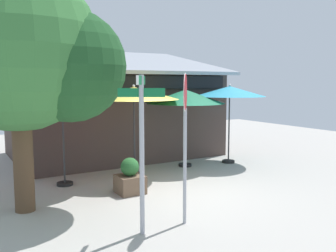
# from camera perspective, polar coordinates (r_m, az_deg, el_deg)

# --- Properties ---
(ground_plane) EXTENTS (28.00, 28.00, 0.10)m
(ground_plane) POSITION_cam_1_polar(r_m,az_deg,el_deg) (9.62, 3.08, -10.59)
(ground_plane) COLOR #ADA8A0
(cafe_building) EXTENTS (7.81, 5.47, 4.20)m
(cafe_building) POSITION_cam_1_polar(r_m,az_deg,el_deg) (14.60, -8.40, 2.20)
(cafe_building) COLOR #473833
(cafe_building) RESTS_ON ground
(street_sign_post) EXTENTS (0.72, 0.77, 2.95)m
(street_sign_post) POSITION_cam_1_polar(r_m,az_deg,el_deg) (6.76, -4.06, -1.83)
(street_sign_post) COLOR #A8AAB2
(street_sign_post) RESTS_ON ground
(stop_sign) EXTENTS (0.46, 0.60, 2.99)m
(stop_sign) POSITION_cam_1_polar(r_m,az_deg,el_deg) (7.21, 2.63, 0.79)
(stop_sign) COLOR #A8AAB2
(stop_sign) RESTS_ON ground
(patio_umbrella_crimson_left) EXTENTS (2.59, 2.59, 2.74)m
(patio_umbrella_crimson_left) POSITION_cam_1_polar(r_m,az_deg,el_deg) (10.34, -15.95, 4.57)
(patio_umbrella_crimson_left) COLOR black
(patio_umbrella_crimson_left) RESTS_ON ground
(patio_umbrella_mustard_center) EXTENTS (2.68, 2.68, 2.74)m
(patio_umbrella_mustard_center) POSITION_cam_1_polar(r_m,az_deg,el_deg) (11.01, -5.26, 4.94)
(patio_umbrella_mustard_center) COLOR black
(patio_umbrella_mustard_center) RESTS_ON ground
(patio_umbrella_forest_green_right) EXTENTS (2.58, 2.58, 2.64)m
(patio_umbrella_forest_green_right) POSITION_cam_1_polar(r_m,az_deg,el_deg) (12.30, 2.70, 4.48)
(patio_umbrella_forest_green_right) COLOR black
(patio_umbrella_forest_green_right) RESTS_ON ground
(patio_umbrella_teal_far_right) EXTENTS (2.45, 2.45, 2.75)m
(patio_umbrella_teal_far_right) POSITION_cam_1_polar(r_m,az_deg,el_deg) (13.02, 9.44, 5.19)
(patio_umbrella_teal_far_right) COLOR black
(patio_umbrella_teal_far_right) RESTS_ON ground
(shade_tree) EXTENTS (3.90, 3.47, 5.24)m
(shade_tree) POSITION_cam_1_polar(r_m,az_deg,el_deg) (8.45, -20.23, 10.31)
(shade_tree) COLOR brown
(shade_tree) RESTS_ON ground
(sidewalk_planter) EXTENTS (0.65, 0.65, 0.92)m
(sidewalk_planter) POSITION_cam_1_polar(r_m,az_deg,el_deg) (9.57, -5.86, -7.98)
(sidewalk_planter) COLOR brown
(sidewalk_planter) RESTS_ON ground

